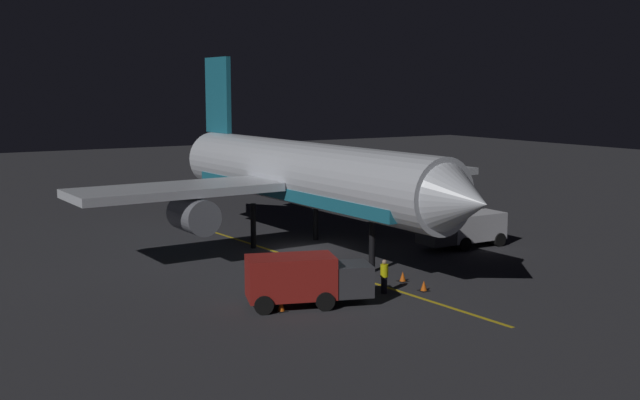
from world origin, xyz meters
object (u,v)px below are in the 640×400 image
(traffic_cone_under_wing, at_px, (281,306))
(airliner, at_px, (299,176))
(catering_truck, at_px, (465,230))
(ground_crew_worker, at_px, (384,276))
(baggage_truck, at_px, (303,280))
(traffic_cone_near_left, at_px, (424,286))
(traffic_cone_near_right, at_px, (403,277))
(traffic_cone_far, at_px, (308,258))

(traffic_cone_under_wing, bearing_deg, airliner, -123.09)
(catering_truck, height_order, ground_crew_worker, catering_truck)
(airliner, bearing_deg, baggage_truck, 61.11)
(airliner, bearing_deg, traffic_cone_near_left, 91.02)
(traffic_cone_near_left, distance_m, traffic_cone_near_right, 2.13)
(catering_truck, relative_size, traffic_cone_near_right, 11.05)
(traffic_cone_near_left, bearing_deg, traffic_cone_near_right, -97.01)
(ground_crew_worker, relative_size, traffic_cone_near_right, 3.16)
(airliner, relative_size, catering_truck, 5.48)
(airliner, height_order, traffic_cone_under_wing, airliner)
(ground_crew_worker, bearing_deg, catering_truck, -149.78)
(baggage_truck, bearing_deg, traffic_cone_far, -121.86)
(airliner, xyz_separation_m, baggage_truck, (6.45, 11.68, -3.51))
(ground_crew_worker, bearing_deg, traffic_cone_near_right, -148.23)
(traffic_cone_near_left, bearing_deg, ground_crew_worker, -19.86)
(ground_crew_worker, bearing_deg, traffic_cone_far, -91.40)
(catering_truck, height_order, traffic_cone_under_wing, catering_truck)
(ground_crew_worker, bearing_deg, baggage_truck, -1.59)
(airliner, bearing_deg, traffic_cone_far, 67.72)
(baggage_truck, xyz_separation_m, traffic_cone_under_wing, (1.33, 0.25, -1.01))
(traffic_cone_far, bearing_deg, baggage_truck, 58.14)
(traffic_cone_near_right, bearing_deg, traffic_cone_under_wing, 10.43)
(traffic_cone_near_right, bearing_deg, traffic_cone_far, -72.57)
(baggage_truck, distance_m, ground_crew_worker, 4.69)
(ground_crew_worker, bearing_deg, traffic_cone_near_left, 160.14)
(catering_truck, distance_m, ground_crew_worker, 13.00)
(traffic_cone_near_left, distance_m, traffic_cone_under_wing, 8.02)
(traffic_cone_near_right, xyz_separation_m, traffic_cone_under_wing, (8.26, 1.52, 0.00))
(traffic_cone_near_left, distance_m, traffic_cone_far, 8.87)
(traffic_cone_near_right, xyz_separation_m, traffic_cone_far, (2.06, -6.56, 0.00))
(traffic_cone_under_wing, bearing_deg, baggage_truck, -169.27)
(airliner, bearing_deg, catering_truck, 150.88)
(baggage_truck, height_order, traffic_cone_under_wing, baggage_truck)
(airliner, bearing_deg, traffic_cone_near_right, 92.66)
(baggage_truck, xyz_separation_m, ground_crew_worker, (-4.67, 0.13, -0.37))
(traffic_cone_near_left, bearing_deg, airliner, -88.98)
(traffic_cone_under_wing, height_order, traffic_cone_far, same)
(catering_truck, distance_m, traffic_cone_near_right, 10.39)
(traffic_cone_near_right, height_order, traffic_cone_under_wing, same)
(catering_truck, relative_size, traffic_cone_far, 11.05)
(catering_truck, relative_size, traffic_cone_near_left, 11.05)
(traffic_cone_near_right, bearing_deg, ground_crew_worker, 31.77)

